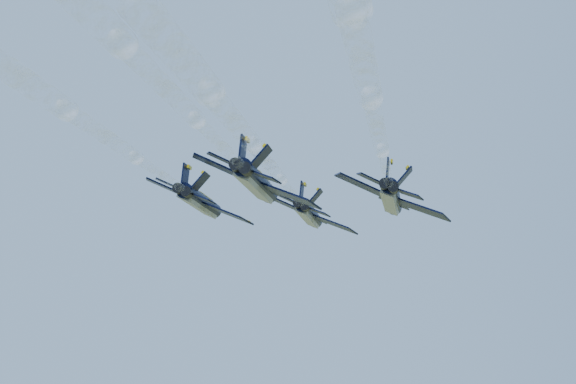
{
  "coord_description": "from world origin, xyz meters",
  "views": [
    {
      "loc": [
        1.49,
        -91.49,
        94.57
      ],
      "look_at": [
        -0.38,
        1.89,
        106.4
      ],
      "focal_mm": 55.0,
      "sensor_mm": 36.0,
      "label": 1
    }
  ],
  "objects_px": {
    "jet_lead": "(310,214)",
    "jet_right": "(392,198)",
    "jet_slot": "(258,183)",
    "jet_left": "(201,202)"
  },
  "relations": [
    {
      "from": "jet_lead",
      "to": "jet_right",
      "type": "height_order",
      "value": "same"
    },
    {
      "from": "jet_right",
      "to": "jet_slot",
      "type": "bearing_deg",
      "value": -129.73
    },
    {
      "from": "jet_left",
      "to": "jet_slot",
      "type": "distance_m",
      "value": 16.47
    },
    {
      "from": "jet_lead",
      "to": "jet_right",
      "type": "distance_m",
      "value": 18.36
    },
    {
      "from": "jet_lead",
      "to": "jet_left",
      "type": "bearing_deg",
      "value": -123.1
    },
    {
      "from": "jet_right",
      "to": "jet_slot",
      "type": "height_order",
      "value": "same"
    },
    {
      "from": "jet_lead",
      "to": "jet_left",
      "type": "relative_size",
      "value": 1.0
    },
    {
      "from": "jet_right",
      "to": "jet_slot",
      "type": "relative_size",
      "value": 1.0
    },
    {
      "from": "jet_left",
      "to": "jet_slot",
      "type": "bearing_deg",
      "value": -56.96
    },
    {
      "from": "jet_right",
      "to": "jet_lead",
      "type": "bearing_deg",
      "value": 125.7
    }
  ]
}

